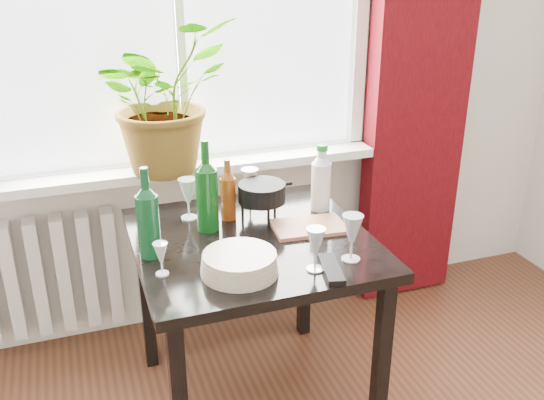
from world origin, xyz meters
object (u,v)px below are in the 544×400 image
object	(u,v)px
table	(252,260)
plate_stack	(240,264)
wineglass_back_left	(188,198)
cutting_board	(309,227)
wineglass_front_right	(315,249)
cleaning_bottle	(321,177)
wine_bottle_right	(206,185)
fondue_pot	(262,201)
potted_plant	(163,97)
wineglass_front_left	(161,259)
wineglass_back_center	(250,187)
bottle_amber	(228,189)
tv_remote	(331,269)
wine_bottle_left	(147,212)
radiator	(25,279)
wineglass_far_right	(352,237)

from	to	relation	value
table	plate_stack	xyz separation A→B (m)	(-0.12, -0.23, 0.13)
wineglass_back_left	cutting_board	size ratio (longest dim) A/B	0.62
wineglass_front_right	wineglass_back_left	xyz separation A→B (m)	(-0.31, 0.54, 0.01)
cleaning_bottle	cutting_board	bearing A→B (deg)	-126.32
wine_bottle_right	plate_stack	xyz separation A→B (m)	(0.02, -0.36, -0.14)
wine_bottle_right	fondue_pot	distance (m)	0.25
table	potted_plant	world-z (taller)	potted_plant
wineglass_front_left	wineglass_back_center	bearing A→B (deg)	45.13
cleaning_bottle	wineglass_front_left	xyz separation A→B (m)	(-0.70, -0.32, -0.08)
bottle_amber	cutting_board	size ratio (longest dim) A/B	0.91
fondue_pot	tv_remote	world-z (taller)	fondue_pot
wine_bottle_left	wine_bottle_right	bearing A→B (deg)	30.25
wineglass_front_right	tv_remote	bearing A→B (deg)	-32.80
cleaning_bottle	radiator	bearing A→B (deg)	158.38
plate_stack	fondue_pot	world-z (taller)	fondue_pot
wine_bottle_left	wine_bottle_right	xyz separation A→B (m)	(0.24, 0.14, 0.01)
bottle_amber	wineglass_front_right	xyz separation A→B (m)	(0.16, -0.49, -0.05)
bottle_amber	wineglass_front_left	size ratio (longest dim) A/B	2.13
wine_bottle_right	potted_plant	bearing A→B (deg)	99.75
potted_plant	bottle_amber	world-z (taller)	potted_plant
potted_plant	wine_bottle_left	distance (m)	0.63
wineglass_front_right	plate_stack	size ratio (longest dim) A/B	0.60
cleaning_bottle	wineglass_back_center	distance (m)	0.29
wine_bottle_left	cutting_board	xyz separation A→B (m)	(0.60, 0.02, -0.16)
wineglass_back_center	fondue_pot	bearing A→B (deg)	-85.51
wineglass_back_left	potted_plant	bearing A→B (deg)	94.63
table	tv_remote	world-z (taller)	tv_remote
cutting_board	wine_bottle_left	bearing A→B (deg)	-178.33
potted_plant	tv_remote	distance (m)	1.03
radiator	plate_stack	distance (m)	1.20
potted_plant	wine_bottle_right	bearing A→B (deg)	-80.25
cleaning_bottle	fondue_pot	bearing A→B (deg)	-179.85
radiator	bottle_amber	size ratio (longest dim) A/B	3.24
cleaning_bottle	wine_bottle_left	bearing A→B (deg)	-166.41
wineglass_back_left	cutting_board	distance (m)	0.48
wine_bottle_right	bottle_amber	world-z (taller)	wine_bottle_right
cutting_board	potted_plant	bearing A→B (deg)	128.75
wineglass_front_right	wineglass_front_left	bearing A→B (deg)	164.24
wineglass_front_right	plate_stack	world-z (taller)	wineglass_front_right
wineglass_back_center	cleaning_bottle	bearing A→B (deg)	-25.43
wineglass_front_left	wineglass_far_right	bearing A→B (deg)	-10.24
wineglass_far_right	tv_remote	xyz separation A→B (m)	(-0.10, -0.05, -0.08)
wine_bottle_left	cutting_board	size ratio (longest dim) A/B	1.21
wine_bottle_right	wineglass_back_left	size ratio (longest dim) A/B	2.10
table	cleaning_bottle	world-z (taller)	cleaning_bottle
bottle_amber	wineglass_front_right	world-z (taller)	bottle_amber
wine_bottle_right	tv_remote	size ratio (longest dim) A/B	1.87
potted_plant	cutting_board	xyz separation A→B (m)	(0.43, -0.54, -0.41)
radiator	wineglass_far_right	distance (m)	1.50
bottle_amber	wineglass_back_center	bearing A→B (deg)	37.31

